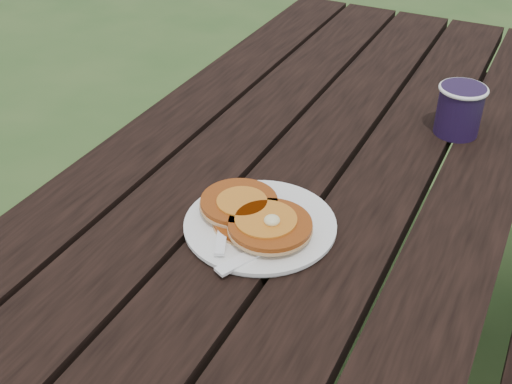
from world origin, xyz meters
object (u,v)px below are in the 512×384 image
at_px(plate, 260,225).
at_px(coffee_cup, 460,107).
at_px(picnic_table, 292,315).
at_px(pancake_stack, 255,216).

bearing_deg(plate, coffee_cup, 64.84).
height_order(picnic_table, coffee_cup, coffee_cup).
bearing_deg(coffee_cup, picnic_table, -132.27).
height_order(picnic_table, pancake_stack, pancake_stack).
height_order(pancake_stack, coffee_cup, coffee_cup).
distance_m(pancake_stack, coffee_cup, 0.50).
bearing_deg(plate, pancake_stack, -141.62).
distance_m(plate, pancake_stack, 0.02).
bearing_deg(coffee_cup, plate, -115.16).
xyz_separation_m(plate, pancake_stack, (-0.01, -0.01, 0.02)).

